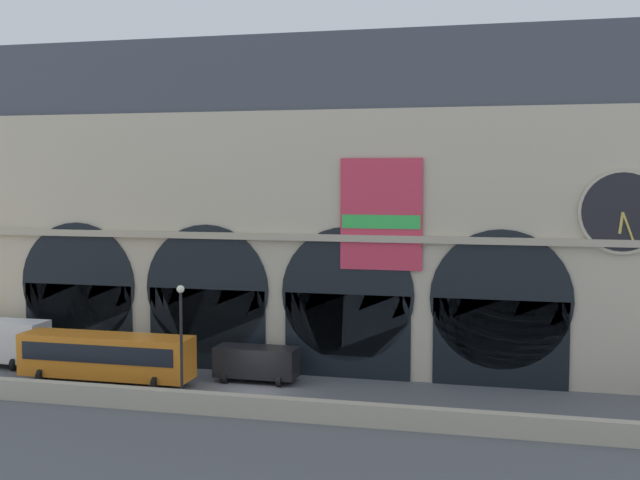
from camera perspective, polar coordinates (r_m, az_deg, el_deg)
ground_plane at (r=50.01m, az=-4.81°, el=-10.52°), size 200.00×200.00×0.00m
quay_parapet_wall at (r=45.55m, az=-6.79°, el=-11.27°), size 90.00×0.70×1.18m
station_building at (r=55.36m, az=-2.36°, el=2.15°), size 49.74×5.15×22.08m
bus_midwest at (r=53.03m, az=-14.63°, el=-7.79°), size 11.00×3.25×3.10m
van_center at (r=52.24m, az=-4.44°, el=-8.45°), size 5.20×2.48×2.20m
street_lamp_quayside at (r=46.41m, az=-9.63°, el=-6.16°), size 0.44×0.44×6.90m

